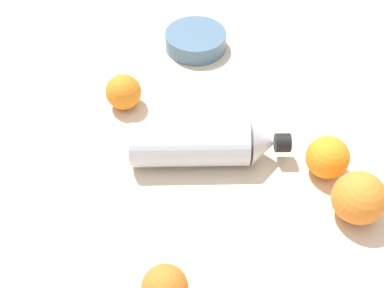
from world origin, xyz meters
TOP-DOWN VIEW (x-y plane):
  - ground_plane at (0.00, 0.00)m, footprint 2.40×2.40m
  - water_bottle at (-0.05, -0.03)m, footprint 0.11×0.27m
  - orange_0 at (-0.11, -0.22)m, footprint 0.07×0.07m
  - orange_1 at (0.11, 0.10)m, footprint 0.07×0.07m
  - orange_2 at (-0.20, -0.24)m, footprint 0.08×0.08m
  - orange_3 at (-0.29, 0.07)m, footprint 0.06×0.06m
  - ceramic_bowl at (0.27, -0.06)m, footprint 0.13×0.13m

SIDE VIEW (x-z plane):
  - ground_plane at x=0.00m, z-range 0.00..0.00m
  - ceramic_bowl at x=0.27m, z-range 0.00..0.04m
  - orange_3 at x=-0.29m, z-range 0.00..0.06m
  - orange_1 at x=0.11m, z-range 0.00..0.07m
  - orange_0 at x=-0.11m, z-range 0.00..0.07m
  - water_bottle at x=-0.05m, z-range 0.00..0.08m
  - orange_2 at x=-0.20m, z-range 0.00..0.08m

